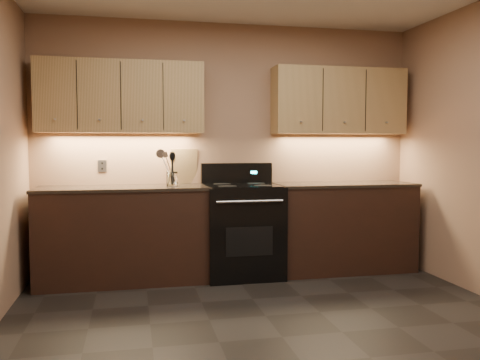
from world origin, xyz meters
The scene contains 15 objects.
floor centered at (0.00, 0.00, 0.00)m, with size 4.00×4.00×0.00m, color black.
wall_back centered at (0.00, 2.00, 1.30)m, with size 4.00×0.04×2.60m, color #9B765B.
counter_left centered at (-1.10, 1.70, 0.47)m, with size 1.62×0.62×0.93m.
counter_right centered at (1.18, 1.70, 0.47)m, with size 1.46×0.62×0.93m.
stove centered at (0.08, 1.68, 0.48)m, with size 0.76×0.68×1.14m.
upper_cab_left centered at (-1.10, 1.85, 1.80)m, with size 1.60×0.30×0.70m, color tan.
upper_cab_right centered at (1.18, 1.85, 1.80)m, with size 1.44×0.30×0.70m, color tan.
outlet_plate centered at (-1.30, 1.99, 1.12)m, with size 0.09×0.01×0.12m, color #B2B5BA.
utensil_crock centered at (-0.62, 1.73, 0.99)m, with size 0.13×0.13×0.14m.
cutting_board centered at (-0.48, 1.97, 1.11)m, with size 0.29×0.02×0.36m, color tan.
wooden_spoon centered at (-0.65, 1.72, 1.09)m, with size 0.06×0.06×0.29m, color tan, non-canonical shape.
black_spoon centered at (-0.62, 1.74, 1.10)m, with size 0.06×0.06×0.31m, color black, non-canonical shape.
black_turner centered at (-0.61, 1.70, 1.11)m, with size 0.08×0.08×0.33m, color black, non-canonical shape.
steel_spatula centered at (-0.59, 1.75, 1.12)m, with size 0.08×0.08×0.34m, color silver, non-canonical shape.
steel_skimmer centered at (-0.60, 1.73, 1.12)m, with size 0.09×0.09×0.36m, color silver, non-canonical shape.
Camera 1 is at (-1.00, -3.30, 1.34)m, focal length 38.00 mm.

